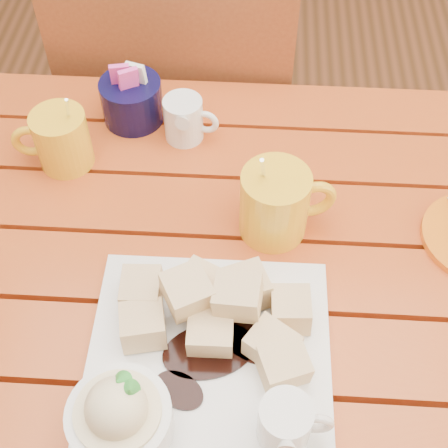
# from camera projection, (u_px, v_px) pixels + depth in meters

# --- Properties ---
(table) EXTENTS (1.20, 0.79, 0.75)m
(table) POSITION_uv_depth(u_px,v_px,m) (225.00, 312.00, 0.93)
(table) COLOR #A73015
(table) RESTS_ON ground
(dessert_plate) EXTENTS (0.29, 0.29, 0.12)m
(dessert_plate) POSITION_uv_depth(u_px,v_px,m) (193.00, 366.00, 0.72)
(dessert_plate) COLOR white
(dessert_plate) RESTS_ON table
(coffee_mug_left) EXTENTS (0.12, 0.08, 0.14)m
(coffee_mug_left) POSITION_uv_depth(u_px,v_px,m) (60.00, 139.00, 0.93)
(coffee_mug_left) COLOR yellow
(coffee_mug_left) RESTS_ON table
(coffee_mug_right) EXTENTS (0.13, 0.09, 0.16)m
(coffee_mug_right) POSITION_uv_depth(u_px,v_px,m) (277.00, 203.00, 0.85)
(coffee_mug_right) COLOR yellow
(coffee_mug_right) RESTS_ON table
(cream_pitcher) EXTENTS (0.09, 0.08, 0.07)m
(cream_pitcher) POSITION_uv_depth(u_px,v_px,m) (185.00, 119.00, 0.97)
(cream_pitcher) COLOR white
(cream_pitcher) RESTS_ON table
(sugar_caddy) EXTENTS (0.10, 0.10, 0.11)m
(sugar_caddy) POSITION_uv_depth(u_px,v_px,m) (132.00, 100.00, 1.00)
(sugar_caddy) COLOR black
(sugar_caddy) RESTS_ON table
(chair_far) EXTENTS (0.47, 0.47, 0.94)m
(chair_far) POSITION_uv_depth(u_px,v_px,m) (186.00, 117.00, 1.37)
(chair_far) COLOR brown
(chair_far) RESTS_ON ground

